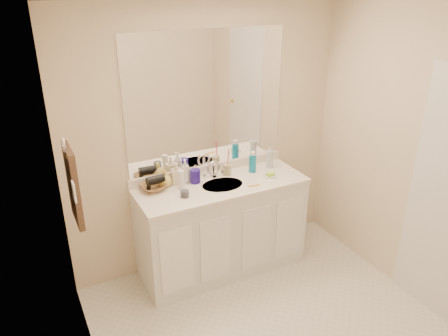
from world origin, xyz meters
name	(u,v)px	position (x,y,z in m)	size (l,w,h in m)	color
ceiling	(305,6)	(0.00, 0.00, 2.40)	(2.60, 2.60, 0.02)	white
wall_back	(208,140)	(0.00, 1.30, 1.20)	(2.60, 0.02, 2.40)	beige
wall_left	(90,253)	(-1.30, 0.00, 1.20)	(0.02, 2.60, 2.40)	beige
wall_right	(429,165)	(1.30, 0.00, 1.20)	(0.02, 2.60, 2.40)	beige
vanity_cabinet	(222,228)	(0.00, 1.02, 0.42)	(1.50, 0.55, 0.85)	white
countertop	(221,185)	(0.00, 1.02, 0.86)	(1.52, 0.57, 0.03)	white
backsplash	(209,169)	(0.00, 1.29, 0.92)	(1.52, 0.03, 0.08)	white
sink_basin	(222,186)	(0.00, 1.00, 0.87)	(0.37, 0.37, 0.02)	beige
faucet	(213,171)	(0.00, 1.18, 0.94)	(0.02, 0.02, 0.11)	silver
mirror	(207,101)	(0.00, 1.29, 1.56)	(1.48, 0.01, 1.20)	white
blue_mug	(195,176)	(-0.19, 1.15, 0.94)	(0.09, 0.09, 0.12)	navy
tan_cup	(227,170)	(0.13, 1.17, 0.93)	(0.07, 0.07, 0.10)	tan
toothbrush	(228,159)	(0.14, 1.17, 1.03)	(0.01, 0.01, 0.20)	#FF4375
mouthwash_bottle	(253,164)	(0.37, 1.12, 0.96)	(0.07, 0.07, 0.16)	#0E79A8
clear_pump_bottle	(269,159)	(0.57, 1.14, 0.96)	(0.06, 0.06, 0.17)	silver
soap_dish	(270,176)	(0.46, 0.95, 0.89)	(0.11, 0.09, 0.01)	white
green_soap	(270,174)	(0.46, 0.95, 0.90)	(0.07, 0.05, 0.03)	#A3DA35
orange_comb	(254,186)	(0.23, 0.86, 0.88)	(0.11, 0.02, 0.00)	orange
dark_jar	(185,194)	(-0.38, 0.95, 0.91)	(0.07, 0.07, 0.05)	#393A41
extra_white_bottle	(181,180)	(-0.35, 1.09, 0.96)	(0.05, 0.05, 0.17)	white
soap_bottle_white	(185,171)	(-0.27, 1.20, 0.99)	(0.08, 0.08, 0.22)	silver
soap_bottle_cream	(177,173)	(-0.34, 1.22, 0.98)	(0.09, 0.09, 0.19)	#EFE1C3
soap_bottle_yellow	(165,179)	(-0.45, 1.20, 0.95)	(0.12, 0.12, 0.15)	#DAC354
wicker_basket	(154,187)	(-0.57, 1.18, 0.91)	(0.21, 0.21, 0.05)	brown
hair_dryer	(155,180)	(-0.55, 1.18, 0.97)	(0.08, 0.08, 0.15)	black
towel_ring	(64,145)	(-1.27, 0.77, 1.55)	(0.11, 0.11, 0.01)	silver
hand_towel	(73,186)	(-1.25, 0.77, 1.25)	(0.04, 0.32, 0.55)	#302219
switch_plate	(74,192)	(-1.27, 0.57, 1.30)	(0.01, 0.09, 0.13)	white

